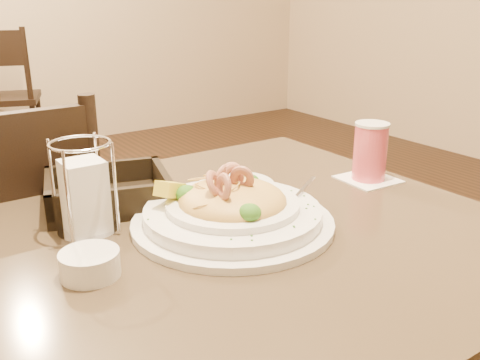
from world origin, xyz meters
TOP-DOWN VIEW (x-y plane):
  - main_table at (0.00, 0.00)m, footprint 0.90×0.90m
  - dining_chair_near at (-0.32, 0.51)m, footprint 0.42×0.42m
  - dining_chair_far at (0.22, 3.12)m, footprint 0.54×0.54m
  - pasta_bowl at (-0.02, 0.01)m, footprint 0.39×0.36m
  - drink_glass at (0.37, 0.05)m, footprint 0.12×0.12m
  - bread_basket at (-0.17, 0.23)m, footprint 0.27×0.24m
  - napkin_caddy at (-0.24, 0.13)m, footprint 0.10×0.10m
  - side_plate at (0.10, 0.17)m, footprint 0.19×0.19m
  - butter_ramekin at (-0.30, -0.02)m, footprint 0.11×0.11m

SIDE VIEW (x-z plane):
  - dining_chair_near at x=-0.32m, z-range 0.03..0.96m
  - dining_chair_far at x=0.22m, z-range 0.03..0.96m
  - main_table at x=0.00m, z-range 0.14..0.87m
  - side_plate at x=0.10m, z-range 0.73..0.75m
  - butter_ramekin at x=-0.30m, z-range 0.73..0.77m
  - bread_basket at x=-0.17m, z-range 0.73..0.79m
  - pasta_bowl at x=-0.02m, z-range 0.71..0.83m
  - drink_glass at x=0.37m, z-range 0.73..0.86m
  - napkin_caddy at x=-0.24m, z-range 0.72..0.89m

